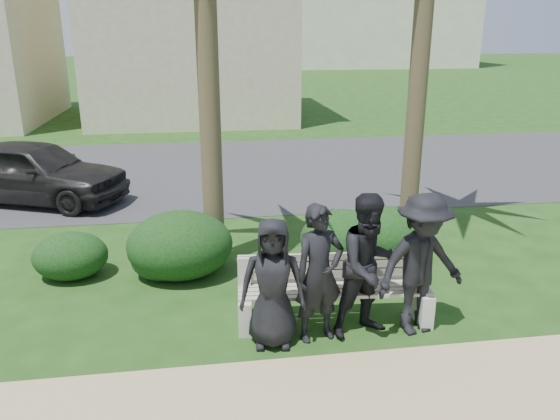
# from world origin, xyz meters

# --- Properties ---
(ground) EXTENTS (160.00, 160.00, 0.00)m
(ground) POSITION_xyz_m (0.00, 0.00, 0.00)
(ground) COLOR #1A3D11
(ground) RESTS_ON ground
(footpath) EXTENTS (30.00, 1.60, 0.01)m
(footpath) POSITION_xyz_m (0.00, -1.80, 0.00)
(footpath) COLOR tan
(footpath) RESTS_ON ground
(asphalt_street) EXTENTS (160.00, 8.00, 0.01)m
(asphalt_street) POSITION_xyz_m (0.00, 8.00, 0.00)
(asphalt_street) COLOR #2D2D30
(asphalt_street) RESTS_ON ground
(stucco_bldg_right) EXTENTS (8.40, 8.40, 7.30)m
(stucco_bldg_right) POSITION_xyz_m (-1.00, 18.00, 3.66)
(stucco_bldg_right) COLOR #BAB08B
(stucco_bldg_right) RESTS_ON ground
(park_bench) EXTENTS (2.46, 0.74, 0.85)m
(park_bench) POSITION_xyz_m (0.74, -0.27, 0.38)
(park_bench) COLOR #A8A08D
(park_bench) RESTS_ON ground
(man_a) EXTENTS (0.83, 0.60, 1.57)m
(man_a) POSITION_xyz_m (-0.09, -0.65, 0.79)
(man_a) COLOR black
(man_a) RESTS_ON ground
(man_b) EXTENTS (0.70, 0.55, 1.70)m
(man_b) POSITION_xyz_m (0.47, -0.60, 0.85)
(man_b) COLOR black
(man_b) RESTS_ON ground
(man_c) EXTENTS (1.02, 0.88, 1.79)m
(man_c) POSITION_xyz_m (1.09, -0.58, 0.90)
(man_c) COLOR black
(man_c) RESTS_ON ground
(man_d) EXTENTS (1.26, 0.89, 1.78)m
(man_d) POSITION_xyz_m (1.72, -0.63, 0.89)
(man_d) COLOR black
(man_d) RESTS_ON ground
(hedge_a) EXTENTS (1.11, 0.92, 0.72)m
(hedge_a) POSITION_xyz_m (-2.85, 1.65, 0.36)
(hedge_a) COLOR black
(hedge_a) RESTS_ON ground
(hedge_b) EXTENTS (1.59, 1.31, 1.04)m
(hedge_b) POSITION_xyz_m (-1.21, 1.47, 0.52)
(hedge_b) COLOR black
(hedge_b) RESTS_ON ground
(hedge_c) EXTENTS (0.98, 0.81, 0.64)m
(hedge_c) POSITION_xyz_m (-1.46, 1.42, 0.32)
(hedge_c) COLOR black
(hedge_c) RESTS_ON ground
(hedge_d) EXTENTS (1.39, 1.15, 0.91)m
(hedge_d) POSITION_xyz_m (1.34, 1.53, 0.45)
(hedge_d) COLOR black
(hedge_d) RESTS_ON ground
(hedge_e) EXTENTS (1.40, 1.16, 0.91)m
(hedge_e) POSITION_xyz_m (2.03, 1.59, 0.46)
(hedge_e) COLOR black
(hedge_e) RESTS_ON ground
(car_a) EXTENTS (4.32, 3.01, 1.36)m
(car_a) POSITION_xyz_m (-4.40, 5.74, 0.68)
(car_a) COLOR black
(car_a) RESTS_ON ground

